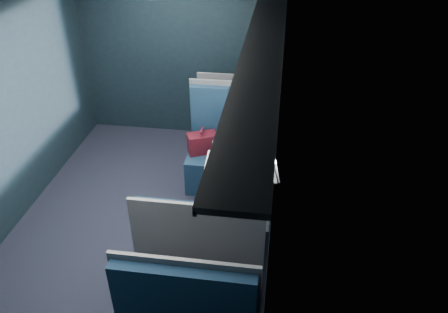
# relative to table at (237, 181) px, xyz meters

# --- Properties ---
(ground) EXTENTS (2.80, 4.20, 0.01)m
(ground) POSITION_rel_table_xyz_m (-1.03, 0.00, -0.67)
(ground) COLOR black
(room_shell) EXTENTS (3.00, 4.40, 2.40)m
(room_shell) POSITION_rel_table_xyz_m (-1.01, 0.00, 0.81)
(room_shell) COLOR black
(room_shell) RESTS_ON ground
(table) EXTENTS (0.62, 1.00, 0.74)m
(table) POSITION_rel_table_xyz_m (0.00, 0.00, 0.00)
(table) COLOR #54565E
(table) RESTS_ON ground
(seat_bay_near) EXTENTS (1.05, 0.62, 1.26)m
(seat_bay_near) POSITION_rel_table_xyz_m (-0.20, 0.87, -0.24)
(seat_bay_near) COLOR #0B1C31
(seat_bay_near) RESTS_ON ground
(seat_bay_far) EXTENTS (1.04, 0.62, 1.26)m
(seat_bay_far) POSITION_rel_table_xyz_m (-0.18, -0.87, -0.25)
(seat_bay_far) COLOR #0B1C31
(seat_bay_far) RESTS_ON ground
(seat_row_front) EXTENTS (1.04, 0.51, 1.16)m
(seat_row_front) POSITION_rel_table_xyz_m (-0.18, 1.80, -0.25)
(seat_row_front) COLOR #0B1C31
(seat_row_front) RESTS_ON ground
(man) EXTENTS (0.53, 0.56, 1.32)m
(man) POSITION_rel_table_xyz_m (0.07, 0.70, 0.06)
(man) COLOR black
(man) RESTS_ON ground
(woman) EXTENTS (0.53, 0.56, 1.32)m
(woman) POSITION_rel_table_xyz_m (0.07, -0.71, 0.06)
(woman) COLOR black
(woman) RESTS_ON ground
(papers) EXTENTS (0.64, 0.88, 0.01)m
(papers) POSITION_rel_table_xyz_m (-0.05, 0.01, 0.08)
(papers) COLOR white
(papers) RESTS_ON table
(laptop) EXTENTS (0.31, 0.38, 0.25)m
(laptop) POSITION_rel_table_xyz_m (0.31, 0.05, 0.15)
(laptop) COLOR silver
(laptop) RESTS_ON table
(bottle_small) EXTENTS (0.06, 0.06, 0.21)m
(bottle_small) POSITION_rel_table_xyz_m (0.30, 0.34, 0.17)
(bottle_small) COLOR silver
(bottle_small) RESTS_ON table
(cup) EXTENTS (0.06, 0.06, 0.08)m
(cup) POSITION_rel_table_xyz_m (0.17, 0.34, 0.12)
(cup) COLOR white
(cup) RESTS_ON table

